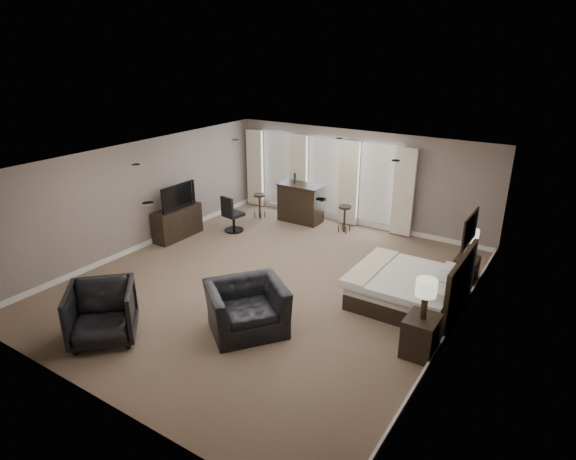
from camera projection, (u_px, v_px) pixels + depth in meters
The scene contains 16 objects.
room at pixel (269, 225), 9.70m from camera, with size 7.60×8.60×2.64m.
window_bay at pixel (324, 178), 13.46m from camera, with size 5.25×0.20×2.30m.
bed at pixel (401, 273), 9.20m from camera, with size 1.96×1.87×1.24m, color silver.
nightstand_near at pixel (421, 336), 7.72m from camera, with size 0.50×0.61×0.66m, color black.
nightstand_far at pixel (466, 271), 10.01m from camera, with size 0.44×0.54×0.59m, color black.
lamp_near at pixel (425, 299), 7.48m from camera, with size 0.33×0.33×0.67m, color beige.
lamp_far at pixel (470, 244), 9.79m from camera, with size 0.31×0.31×0.63m, color beige.
wall_art at pixel (470, 229), 8.23m from camera, with size 0.04×0.96×0.56m, color slate.
dresser at pixel (178, 223), 12.40m from camera, with size 0.45×1.38×0.80m, color black.
tv at pixel (176, 205), 12.22m from camera, with size 1.11×0.64×0.15m, color black.
armchair_near at pixel (246, 300), 8.30m from camera, with size 1.31×0.85×1.15m, color black.
armchair_far at pixel (102, 311), 8.05m from camera, with size 1.05×0.98×1.08m, color black.
bar_counter at pixel (301, 203), 13.49m from camera, with size 1.25×0.65×1.09m, color black.
bar_stool_left at pixel (260, 206), 13.84m from camera, with size 0.33×0.33×0.70m, color black.
bar_stool_right at pixel (344, 219), 12.77m from camera, with size 0.35×0.35×0.73m, color black.
desk_chair at pixel (233, 213), 12.78m from camera, with size 0.51×0.51×1.00m, color black.
Camera 1 is at (5.24, -7.43, 4.72)m, focal length 30.00 mm.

